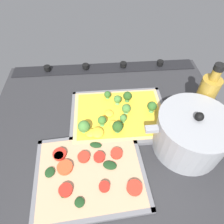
% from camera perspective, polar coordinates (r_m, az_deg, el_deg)
% --- Properties ---
extents(ground_plane, '(0.83, 0.69, 0.03)m').
position_cam_1_polar(ground_plane, '(0.69, -0.68, -4.14)').
color(ground_plane, '#28282B').
extents(stove_control_panel, '(0.80, 0.07, 0.03)m').
position_cam_1_polar(stove_control_panel, '(0.90, -2.15, 12.70)').
color(stove_control_panel, black).
rests_on(stove_control_panel, ground_plane).
extents(baking_tray_front, '(0.33, 0.25, 0.01)m').
position_cam_1_polar(baking_tray_front, '(0.70, 2.02, -1.03)').
color(baking_tray_front, slate).
rests_on(baking_tray_front, ground_plane).
extents(broccoli_pizza, '(0.31, 0.23, 0.06)m').
position_cam_1_polar(broccoli_pizza, '(0.68, 1.60, -0.69)').
color(broccoli_pizza, tan).
rests_on(broccoli_pizza, baking_tray_front).
extents(baking_tray_back, '(0.32, 0.27, 0.01)m').
position_cam_1_polar(baking_tray_back, '(0.58, -6.25, -17.21)').
color(baking_tray_back, slate).
rests_on(baking_tray_back, ground_plane).
extents(veggie_pizza_back, '(0.30, 0.25, 0.02)m').
position_cam_1_polar(veggie_pizza_back, '(0.58, -6.56, -16.71)').
color(veggie_pizza_back, tan).
rests_on(veggie_pizza_back, baking_tray_back).
extents(cooking_pot, '(0.27, 0.21, 0.15)m').
position_cam_1_polar(cooking_pot, '(0.62, 21.72, -5.76)').
color(cooking_pot, gray).
rests_on(cooking_pot, ground_plane).
extents(oil_bottle, '(0.06, 0.06, 0.22)m').
position_cam_1_polar(oil_bottle, '(0.70, 25.01, 3.62)').
color(oil_bottle, olive).
rests_on(oil_bottle, ground_plane).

